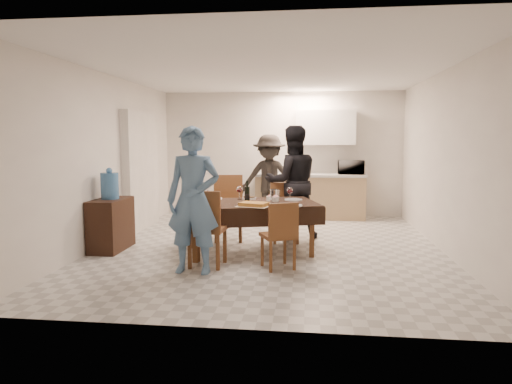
# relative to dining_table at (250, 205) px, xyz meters

# --- Properties ---
(floor) EXTENTS (5.00, 6.00, 0.02)m
(floor) POSITION_rel_dining_table_xyz_m (0.24, 0.34, -0.69)
(floor) COLOR beige
(floor) RESTS_ON ground
(ceiling) EXTENTS (5.00, 6.00, 0.02)m
(ceiling) POSITION_rel_dining_table_xyz_m (0.24, 0.34, 1.91)
(ceiling) COLOR white
(ceiling) RESTS_ON wall_back
(wall_back) EXTENTS (5.00, 0.02, 2.60)m
(wall_back) POSITION_rel_dining_table_xyz_m (0.24, 3.34, 0.61)
(wall_back) COLOR beige
(wall_back) RESTS_ON floor
(wall_front) EXTENTS (5.00, 0.02, 2.60)m
(wall_front) POSITION_rel_dining_table_xyz_m (0.24, -2.66, 0.61)
(wall_front) COLOR beige
(wall_front) RESTS_ON floor
(wall_left) EXTENTS (0.02, 6.00, 2.60)m
(wall_left) POSITION_rel_dining_table_xyz_m (-2.26, 0.34, 0.61)
(wall_left) COLOR beige
(wall_left) RESTS_ON floor
(wall_right) EXTENTS (0.02, 6.00, 2.60)m
(wall_right) POSITION_rel_dining_table_xyz_m (2.74, 0.34, 0.61)
(wall_right) COLOR beige
(wall_right) RESTS_ON floor
(stub_partition) EXTENTS (0.15, 1.40, 2.10)m
(stub_partition) POSITION_rel_dining_table_xyz_m (-2.18, 1.54, 0.36)
(stub_partition) COLOR silver
(stub_partition) RESTS_ON floor
(kitchen_base_cabinet) EXTENTS (2.20, 0.60, 0.86)m
(kitchen_base_cabinet) POSITION_rel_dining_table_xyz_m (0.84, 3.02, -0.26)
(kitchen_base_cabinet) COLOR tan
(kitchen_base_cabinet) RESTS_ON floor
(kitchen_worktop) EXTENTS (2.24, 0.64, 0.05)m
(kitchen_worktop) POSITION_rel_dining_table_xyz_m (0.84, 3.02, 0.19)
(kitchen_worktop) COLOR beige
(kitchen_worktop) RESTS_ON kitchen_base_cabinet
(upper_cabinet) EXTENTS (1.20, 0.34, 0.70)m
(upper_cabinet) POSITION_rel_dining_table_xyz_m (1.14, 3.16, 1.16)
(upper_cabinet) COLOR white
(upper_cabinet) RESTS_ON wall_back
(dining_table) EXTENTS (2.08, 1.56, 0.72)m
(dining_table) POSITION_rel_dining_table_xyz_m (0.00, 0.00, 0.00)
(dining_table) COLOR black
(dining_table) RESTS_ON floor
(chair_near_left) EXTENTS (0.47, 0.47, 0.53)m
(chair_near_left) POSITION_rel_dining_table_xyz_m (-0.45, -0.84, -0.09)
(chair_near_left) COLOR brown
(chair_near_left) RESTS_ON floor
(chair_near_right) EXTENTS (0.51, 0.53, 0.46)m
(chair_near_right) POSITION_rel_dining_table_xyz_m (0.45, -0.83, -0.17)
(chair_near_right) COLOR brown
(chair_near_right) RESTS_ON floor
(chair_far_left) EXTENTS (0.54, 0.55, 0.56)m
(chair_far_left) POSITION_rel_dining_table_xyz_m (-0.45, 0.65, -0.06)
(chair_far_left) COLOR brown
(chair_far_left) RESTS_ON floor
(chair_far_right) EXTENTS (0.48, 0.49, 0.50)m
(chair_far_right) POSITION_rel_dining_table_xyz_m (0.45, 0.66, -0.13)
(chair_far_right) COLOR brown
(chair_far_right) RESTS_ON floor
(console) EXTENTS (0.40, 0.81, 0.75)m
(console) POSITION_rel_dining_table_xyz_m (-2.04, -0.07, -0.32)
(console) COLOR black
(console) RESTS_ON floor
(water_jug) EXTENTS (0.25, 0.25, 0.38)m
(water_jug) POSITION_rel_dining_table_xyz_m (-2.04, -0.07, 0.25)
(water_jug) COLOR #4785C3
(water_jug) RESTS_ON console
(wine_bottle) EXTENTS (0.08, 0.08, 0.31)m
(wine_bottle) POSITION_rel_dining_table_xyz_m (-0.05, 0.05, 0.19)
(wine_bottle) COLOR black
(wine_bottle) RESTS_ON dining_table
(water_pitcher) EXTENTS (0.13, 0.13, 0.20)m
(water_pitcher) POSITION_rel_dining_table_xyz_m (0.35, -0.05, 0.13)
(water_pitcher) COLOR white
(water_pitcher) RESTS_ON dining_table
(savoury_tart) EXTENTS (0.49, 0.42, 0.05)m
(savoury_tart) POSITION_rel_dining_table_xyz_m (0.10, -0.38, 0.06)
(savoury_tart) COLOR gold
(savoury_tart) RESTS_ON dining_table
(salad_bowl) EXTENTS (0.17, 0.17, 0.07)m
(salad_bowl) POSITION_rel_dining_table_xyz_m (0.30, 0.18, 0.07)
(salad_bowl) COLOR white
(salad_bowl) RESTS_ON dining_table
(mushroom_dish) EXTENTS (0.18, 0.18, 0.03)m
(mushroom_dish) POSITION_rel_dining_table_xyz_m (-0.05, 0.28, 0.05)
(mushroom_dish) COLOR white
(mushroom_dish) RESTS_ON dining_table
(wine_glass_a) EXTENTS (0.08, 0.08, 0.19)m
(wine_glass_a) POSITION_rel_dining_table_xyz_m (-0.55, -0.25, 0.13)
(wine_glass_a) COLOR white
(wine_glass_a) RESTS_ON dining_table
(wine_glass_b) EXTENTS (0.09, 0.09, 0.20)m
(wine_glass_b) POSITION_rel_dining_table_xyz_m (0.55, 0.25, 0.13)
(wine_glass_b) COLOR white
(wine_glass_b) RESTS_ON dining_table
(wine_glass_c) EXTENTS (0.09, 0.09, 0.20)m
(wine_glass_c) POSITION_rel_dining_table_xyz_m (-0.20, 0.30, 0.14)
(wine_glass_c) COLOR white
(wine_glass_c) RESTS_ON dining_table
(plate_near_left) EXTENTS (0.26, 0.26, 0.02)m
(plate_near_left) POSITION_rel_dining_table_xyz_m (-0.60, -0.30, 0.04)
(plate_near_left) COLOR white
(plate_near_left) RESTS_ON dining_table
(plate_near_right) EXTENTS (0.28, 0.28, 0.02)m
(plate_near_right) POSITION_rel_dining_table_xyz_m (0.60, -0.30, 0.04)
(plate_near_right) COLOR white
(plate_near_right) RESTS_ON dining_table
(plate_far_left) EXTENTS (0.28, 0.28, 0.02)m
(plate_far_left) POSITION_rel_dining_table_xyz_m (-0.60, 0.30, 0.04)
(plate_far_left) COLOR white
(plate_far_left) RESTS_ON dining_table
(plate_far_right) EXTENTS (0.26, 0.26, 0.02)m
(plate_far_right) POSITION_rel_dining_table_xyz_m (0.60, 0.30, 0.04)
(plate_far_right) COLOR white
(plate_far_right) RESTS_ON dining_table
(microwave) EXTENTS (0.51, 0.34, 0.28)m
(microwave) POSITION_rel_dining_table_xyz_m (1.66, 3.02, 0.36)
(microwave) COLOR white
(microwave) RESTS_ON kitchen_worktop
(person_near) EXTENTS (0.66, 0.45, 1.77)m
(person_near) POSITION_rel_dining_table_xyz_m (-0.55, -1.05, 0.19)
(person_near) COLOR #567DA6
(person_near) RESTS_ON floor
(person_far) EXTENTS (1.05, 0.91, 1.83)m
(person_far) POSITION_rel_dining_table_xyz_m (0.55, 1.05, 0.23)
(person_far) COLOR black
(person_far) RESTS_ON floor
(person_kitchen) EXTENTS (1.10, 0.63, 1.70)m
(person_kitchen) POSITION_rel_dining_table_xyz_m (0.04, 2.57, 0.16)
(person_kitchen) COLOR black
(person_kitchen) RESTS_ON floor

